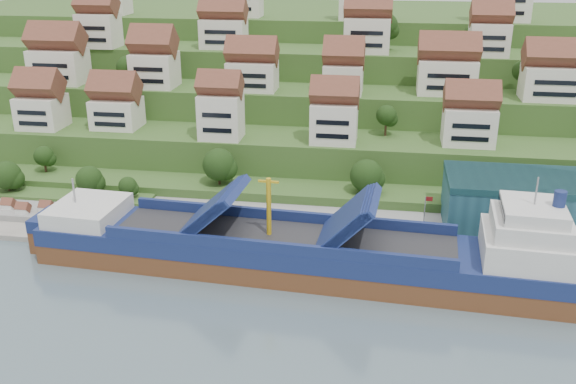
# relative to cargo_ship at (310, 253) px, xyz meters

# --- Properties ---
(ground) EXTENTS (300.00, 300.00, 0.00)m
(ground) POSITION_rel_cargo_ship_xyz_m (0.58, 1.63, -3.62)
(ground) COLOR slate
(ground) RESTS_ON ground
(quay) EXTENTS (180.00, 14.00, 2.20)m
(quay) POSITION_rel_cargo_ship_xyz_m (20.58, 16.63, -2.52)
(quay) COLOR gray
(quay) RESTS_ON ground
(pebble_beach) EXTENTS (45.00, 20.00, 1.00)m
(pebble_beach) POSITION_rel_cargo_ship_xyz_m (-57.42, 13.63, -3.12)
(pebble_beach) COLOR gray
(pebble_beach) RESTS_ON ground
(hillside) EXTENTS (260.00, 128.00, 31.00)m
(hillside) POSITION_rel_cargo_ship_xyz_m (0.58, 105.18, 7.04)
(hillside) COLOR #2D4C1E
(hillside) RESTS_ON ground
(hillside_village) EXTENTS (152.98, 62.37, 29.28)m
(hillside_village) POSITION_rel_cargo_ship_xyz_m (-3.93, 63.57, 21.15)
(hillside_village) COLOR silver
(hillside_village) RESTS_ON ground
(hillside_trees) EXTENTS (136.47, 62.47, 31.19)m
(hillside_trees) POSITION_rel_cargo_ship_xyz_m (-6.60, 44.83, 12.27)
(hillside_trees) COLOR #203E14
(hillside_trees) RESTS_ON ground
(flagpole) EXTENTS (1.28, 0.16, 8.00)m
(flagpole) POSITION_rel_cargo_ship_xyz_m (18.69, 11.63, 3.26)
(flagpole) COLOR gray
(flagpole) RESTS_ON quay
(beach_huts) EXTENTS (14.40, 3.70, 2.20)m
(beach_huts) POSITION_rel_cargo_ship_xyz_m (-59.42, 12.38, -1.52)
(beach_huts) COLOR white
(beach_huts) RESTS_ON pebble_beach
(cargo_ship) EXTENTS (87.83, 18.87, 19.45)m
(cargo_ship) POSITION_rel_cargo_ship_xyz_m (0.00, 0.00, 0.00)
(cargo_ship) COLOR brown
(cargo_ship) RESTS_ON ground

